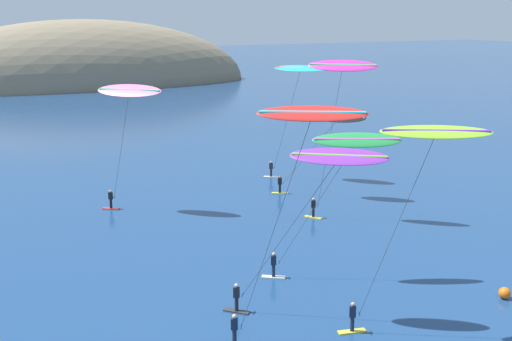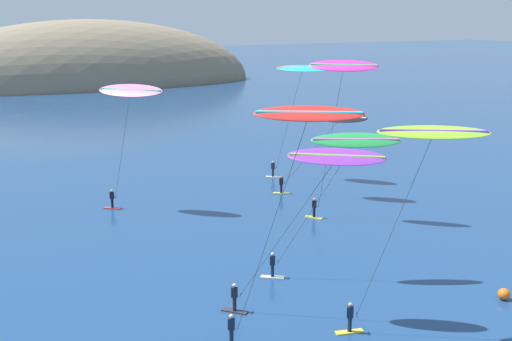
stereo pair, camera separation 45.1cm
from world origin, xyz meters
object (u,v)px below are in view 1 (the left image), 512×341
Objects in this scene: kitesurfer_cyan at (298,76)px; kitesurfer_red at (304,137)px; kitesurfer_black at (334,123)px; kitesurfer_purple at (330,169)px; kitesurfer_pink at (128,98)px; marker_buoy at (505,293)px; kitesurfer_lime at (428,150)px; kitesurfer_magenta at (340,79)px; kitesurfer_green at (349,152)px.

kitesurfer_red is at bearing -121.61° from kitesurfer_cyan.
kitesurfer_purple is at bearing -125.66° from kitesurfer_black.
kitesurfer_pink is 31.87m from marker_buoy.
kitesurfer_purple is (2.91, 1.96, -2.29)m from kitesurfer_red.
kitesurfer_pink is (-0.27, 26.25, -1.13)m from kitesurfer_red.
kitesurfer_lime is 15.84× the size of marker_buoy.
kitesurfer_red is 21.06m from kitesurfer_magenta.
kitesurfer_pink is at bearing -172.14° from kitesurfer_cyan.
kitesurfer_red is at bearing -89.41° from kitesurfer_pink.
marker_buoy is (13.89, -27.14, -9.29)m from kitesurfer_pink.
kitesurfer_red is at bearing -130.10° from kitesurfer_magenta.
kitesurfer_green is (7.17, 6.08, -2.58)m from kitesurfer_red.
kitesurfer_pink is 17.25m from kitesurfer_magenta.
kitesurfer_pink reaches higher than kitesurfer_purple.
kitesurfer_black is (17.27, -4.64, -2.75)m from kitesurfer_pink.
kitesurfer_pink is 0.97× the size of kitesurfer_lime.
kitesurfer_magenta is (7.48, 17.85, 1.57)m from kitesurfer_lime.
kitesurfer_cyan is at bearing 71.91° from kitesurfer_magenta.
kitesurfer_pink is 28.70m from kitesurfer_lime.
marker_buoy is (0.07, -16.99, -11.11)m from kitesurfer_magenta.
kitesurfer_magenta reaches higher than kitesurfer_black.
kitesurfer_green is at bearing -122.35° from kitesurfer_black.
kitesurfer_purple is (3.18, -24.29, -1.16)m from kitesurfer_pink.
kitesurfer_green is 0.72× the size of kitesurfer_magenta.
kitesurfer_cyan is at bearing 7.86° from kitesurfer_pink.
kitesurfer_red is 1.13× the size of kitesurfer_pink.
kitesurfer_red is 26.27m from kitesurfer_pink.
kitesurfer_magenta is at bearing 49.90° from kitesurfer_red.
kitesurfer_lime is 25.95m from kitesurfer_black.
kitesurfer_red is 17.50× the size of marker_buoy.
kitesurfer_lime is at bearing -97.99° from kitesurfer_green.
kitesurfer_magenta is at bearing 67.25° from kitesurfer_lime.
kitesurfer_lime is 0.86× the size of kitesurfer_magenta.
kitesurfer_lime reaches higher than kitesurfer_black.
kitesurfer_magenta is at bearing -36.26° from kitesurfer_pink.
kitesurfer_lime is (6.35, -27.99, 0.25)m from kitesurfer_pink.
kitesurfer_pink reaches higher than marker_buoy.
kitesurfer_black is at bearing 51.79° from kitesurfer_red.
kitesurfer_purple is 17.95m from kitesurfer_magenta.
kitesurfer_red is 1.10× the size of kitesurfer_lime.
kitesurfer_black is 0.61× the size of kitesurfer_magenta.
marker_buoy is at bearing -97.80° from kitesurfer_cyan.
kitesurfer_cyan is 1.04× the size of kitesurfer_lime.
kitesurfer_black is at bearing -95.43° from kitesurfer_cyan.
kitesurfer_magenta reaches higher than kitesurfer_pink.
kitesurfer_pink is 21.54m from kitesurfer_green.
kitesurfer_pink is at bearing 164.95° from kitesurfer_black.
kitesurfer_black is 7.94m from kitesurfer_magenta.
kitesurfer_magenta is (-3.45, -5.50, 4.57)m from kitesurfer_black.
kitesurfer_lime is 19.42m from kitesurfer_magenta.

